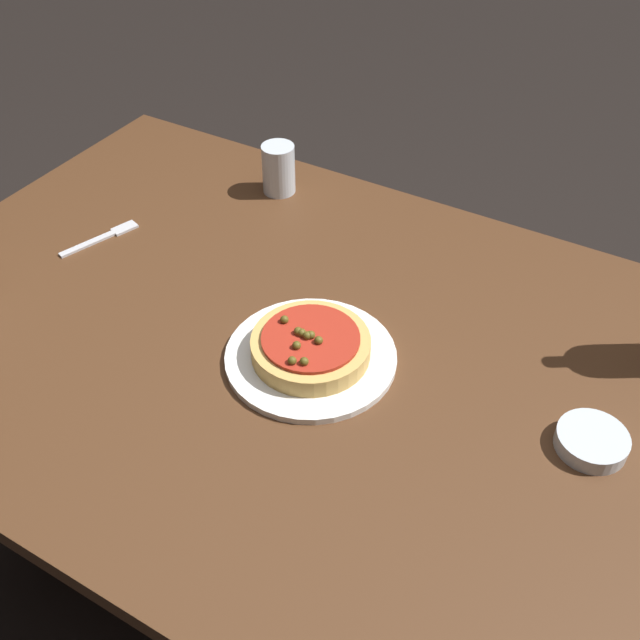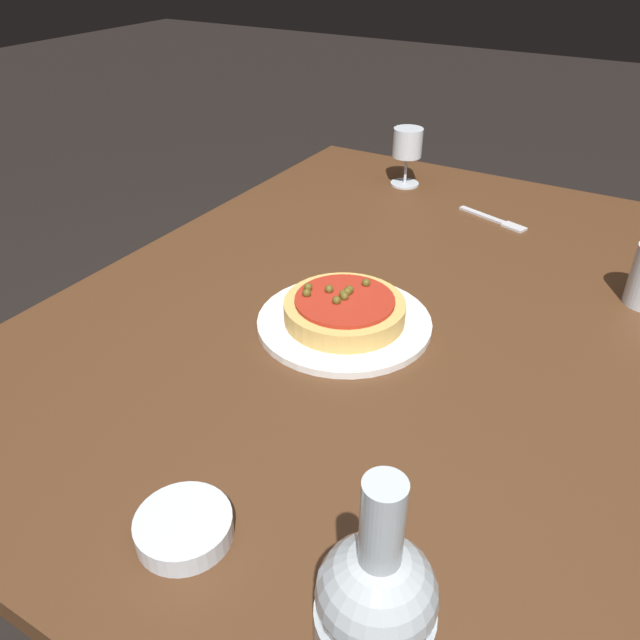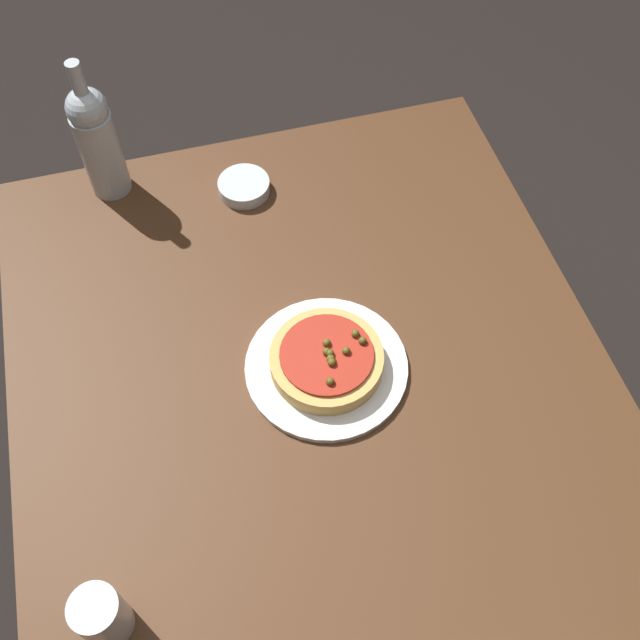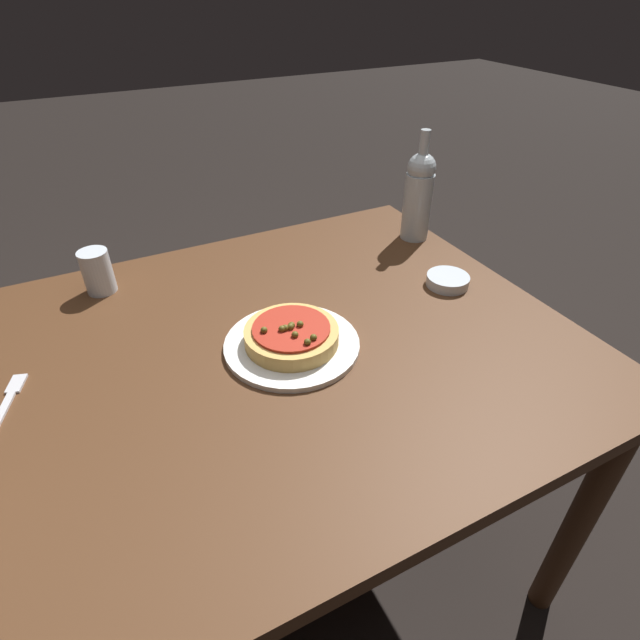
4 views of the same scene
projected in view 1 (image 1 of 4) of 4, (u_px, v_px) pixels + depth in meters
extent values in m
plane|color=black|center=(281.00, 568.00, 1.78)|extent=(14.00, 14.00, 0.00)
cube|color=#4C2D19|center=(266.00, 336.00, 1.28)|extent=(1.39, 1.01, 0.03)
cylinder|color=#4C2D19|center=(639.00, 448.00, 1.59)|extent=(0.06, 0.06, 0.74)
cylinder|color=#4C2D19|center=(170.00, 265.00, 2.06)|extent=(0.06, 0.06, 0.74)
cylinder|color=white|center=(311.00, 357.00, 1.21)|extent=(0.28, 0.28, 0.01)
cylinder|color=tan|center=(311.00, 347.00, 1.19)|extent=(0.19, 0.19, 0.03)
cylinder|color=#A82819|center=(311.00, 338.00, 1.18)|extent=(0.16, 0.16, 0.01)
sphere|color=brown|center=(284.00, 320.00, 1.20)|extent=(0.01, 0.01, 0.01)
sphere|color=brown|center=(302.00, 333.00, 1.18)|extent=(0.01, 0.01, 0.01)
sphere|color=brown|center=(292.00, 361.00, 1.13)|extent=(0.01, 0.01, 0.01)
sphere|color=brown|center=(319.00, 340.00, 1.16)|extent=(0.01, 0.01, 0.01)
sphere|color=brown|center=(297.00, 345.00, 1.16)|extent=(0.01, 0.01, 0.01)
sphere|color=brown|center=(298.00, 331.00, 1.18)|extent=(0.01, 0.01, 0.01)
sphere|color=brown|center=(304.00, 362.00, 1.13)|extent=(0.01, 0.01, 0.01)
sphere|color=brown|center=(307.00, 336.00, 1.17)|extent=(0.01, 0.01, 0.01)
sphere|color=brown|center=(311.00, 335.00, 1.17)|extent=(0.01, 0.01, 0.01)
cylinder|color=silver|center=(279.00, 169.00, 1.56)|extent=(0.07, 0.07, 0.11)
cylinder|color=silver|center=(592.00, 441.00, 1.07)|extent=(0.10, 0.10, 0.03)
cube|color=silver|center=(87.00, 244.00, 1.44)|extent=(0.05, 0.11, 0.00)
cube|color=silver|center=(125.00, 228.00, 1.48)|extent=(0.04, 0.05, 0.00)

